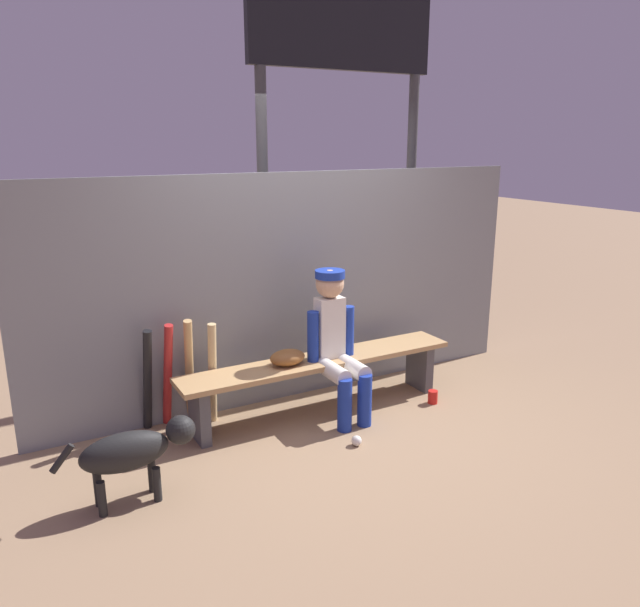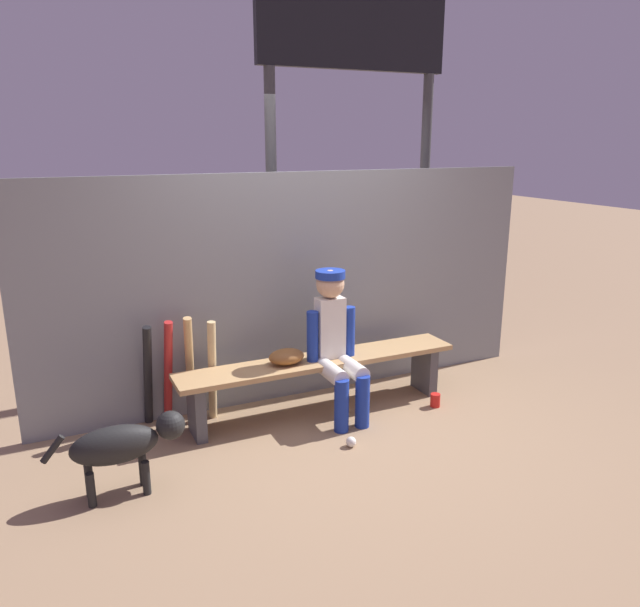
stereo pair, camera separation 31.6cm
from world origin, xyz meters
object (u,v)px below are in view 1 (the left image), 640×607
at_px(scoreboard, 349,81).
at_px(bat_aluminum_black, 148,381).
at_px(baseball_glove, 288,357).
at_px(cup_on_bench, 331,350).
at_px(bat_wood_tan, 189,370).
at_px(baseball, 357,441).
at_px(bat_wood_natural, 212,373).
at_px(bat_aluminum_red, 168,375).
at_px(dugout_bench, 320,371).
at_px(dog, 134,450).
at_px(player_seated, 337,339).
at_px(cup_on_ground, 433,397).

bearing_deg(scoreboard, bat_aluminum_black, -158.80).
xyz_separation_m(baseball_glove, cup_on_bench, (0.38, -0.01, -0.01)).
height_order(bat_wood_tan, baseball, bat_wood_tan).
bearing_deg(bat_wood_natural, bat_aluminum_red, 165.15).
height_order(bat_wood_tan, bat_aluminum_black, bat_wood_tan).
relative_size(baseball_glove, baseball, 3.78).
distance_m(dugout_bench, dog, 1.67).
bearing_deg(bat_wood_tan, player_seated, -22.44).
height_order(bat_aluminum_red, baseball, bat_aluminum_red).
bearing_deg(player_seated, bat_wood_tan, 157.56).
bearing_deg(baseball, bat_wood_natural, 131.59).
bearing_deg(cup_on_ground, bat_wood_tan, 160.90).
relative_size(bat_aluminum_red, cup_on_bench, 7.64).
relative_size(baseball, scoreboard, 0.02).
distance_m(dugout_bench, cup_on_ground, 0.99).
xyz_separation_m(bat_wood_natural, baseball, (0.76, -0.86, -0.36)).
distance_m(bat_wood_natural, bat_aluminum_black, 0.48).
distance_m(cup_on_bench, scoreboard, 2.59).
bearing_deg(scoreboard, baseball, -119.11).
bearing_deg(scoreboard, player_seated, -124.07).
bearing_deg(bat_wood_natural, bat_aluminum_black, 171.28).
relative_size(baseball, cup_on_ground, 0.67).
bearing_deg(bat_wood_tan, dog, -124.81).
distance_m(bat_aluminum_black, cup_on_ground, 2.29).
distance_m(player_seated, cup_on_ground, 1.01).
bearing_deg(cup_on_ground, cup_on_bench, 158.87).
xyz_separation_m(bat_wood_tan, cup_on_ground, (1.85, -0.64, -0.37)).
bearing_deg(bat_aluminum_black, cup_on_bench, -12.86).
bearing_deg(dugout_bench, scoreboard, 50.83).
bearing_deg(cup_on_ground, dugout_bench, 160.26).
bearing_deg(player_seated, baseball, -104.64).
relative_size(baseball_glove, bat_wood_tan, 0.33).
xyz_separation_m(player_seated, baseball_glove, (-0.37, 0.11, -0.12)).
height_order(dugout_bench, bat_wood_natural, bat_wood_natural).
xyz_separation_m(scoreboard, dog, (-2.53, -1.73, -2.30)).
bearing_deg(cup_on_ground, baseball, -161.95).
bearing_deg(baseball_glove, scoreboard, 43.39).
distance_m(cup_on_ground, dog, 2.49).
xyz_separation_m(bat_aluminum_red, scoreboard, (2.08, 0.85, 2.22)).
relative_size(bat_aluminum_black, dog, 0.98).
bearing_deg(scoreboard, cup_on_bench, -126.05).
bearing_deg(bat_aluminum_red, dog, -117.00).
bearing_deg(baseball_glove, dog, -156.42).
relative_size(bat_wood_natural, cup_on_bench, 7.28).
relative_size(player_seated, dog, 1.37).
xyz_separation_m(baseball, scoreboard, (1.00, 1.80, 2.60)).
relative_size(bat_aluminum_black, scoreboard, 0.22).
distance_m(bat_aluminum_black, scoreboard, 3.27).
height_order(baseball_glove, dog, baseball_glove).
height_order(cup_on_bench, scoreboard, scoreboard).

